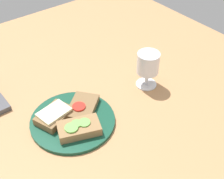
% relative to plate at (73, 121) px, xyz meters
% --- Properties ---
extents(wooden_table, '(1.40, 1.40, 0.03)m').
position_rel_plate_xyz_m(wooden_table, '(0.05, -0.02, -0.02)').
color(wooden_table, '#B27F51').
rests_on(wooden_table, ground).
extents(plate, '(0.24, 0.24, 0.01)m').
position_rel_plate_xyz_m(plate, '(0.00, 0.00, 0.00)').
color(plate, '#144733').
rests_on(plate, wooden_table).
extents(sandwich_with_tomato, '(0.13, 0.12, 0.02)m').
position_rel_plate_xyz_m(sandwich_with_tomato, '(0.05, 0.02, 0.02)').
color(sandwich_with_tomato, brown).
rests_on(sandwich_with_tomato, plate).
extents(sandwich_with_cheese, '(0.12, 0.10, 0.03)m').
position_rel_plate_xyz_m(sandwich_with_cheese, '(-0.04, 0.03, 0.02)').
color(sandwich_with_cheese, brown).
rests_on(sandwich_with_cheese, plate).
extents(sandwich_with_cucumber, '(0.13, 0.10, 0.03)m').
position_rel_plate_xyz_m(sandwich_with_cucumber, '(-0.01, -0.05, 0.02)').
color(sandwich_with_cucumber, '#937047').
rests_on(sandwich_with_cucumber, plate).
extents(wine_glass, '(0.07, 0.07, 0.12)m').
position_rel_plate_xyz_m(wine_glass, '(0.28, -0.00, 0.07)').
color(wine_glass, white).
rests_on(wine_glass, wooden_table).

